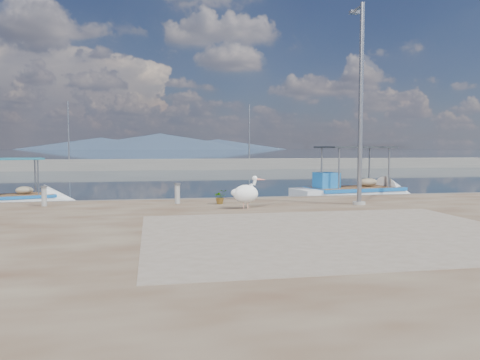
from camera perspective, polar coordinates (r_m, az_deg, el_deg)
The scene contains 12 objects.
ground at distance 13.96m, azimuth 2.94°, elevation -6.41°, with size 1400.00×1400.00×0.00m, color #162635.
quay at distance 8.34m, azimuth 13.00°, elevation -11.89°, with size 44.00×22.00×0.50m, color #4B3020.
quay_patch at distance 11.36m, azimuth 11.53°, elevation -6.30°, with size 9.00×7.00×0.01m, color gray.
breakwater at distance 53.47m, azimuth -7.30°, elevation 1.91°, with size 120.00×2.20×7.50m.
mountains at distance 663.41m, azimuth -10.17°, elevation 4.54°, with size 370.00×280.00×22.00m.
boat_left at distance 22.28m, azimuth -26.43°, elevation -2.43°, with size 5.27×3.10×2.41m.
boat_right at distance 23.14m, azimuth 13.65°, elevation -1.78°, with size 6.49×3.03×3.00m.
pelican at distance 15.39m, azimuth 0.77°, elevation -1.62°, with size 1.14×0.61×1.09m.
lamp_post at distance 17.07m, azimuth 14.46°, elevation 8.17°, with size 0.44×0.96×7.00m.
bollard_near at distance 16.93m, azimuth -7.65°, elevation -1.50°, with size 0.25×0.25×0.75m.
bollard_far at distance 17.40m, azimuth -22.77°, elevation -1.72°, with size 0.23×0.23×0.70m.
potted_plant at distance 16.72m, azimuth -2.41°, elevation -2.06°, with size 0.46×0.40×0.51m, color #33722D.
Camera 1 is at (-3.27, -13.33, 2.52)m, focal length 35.00 mm.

